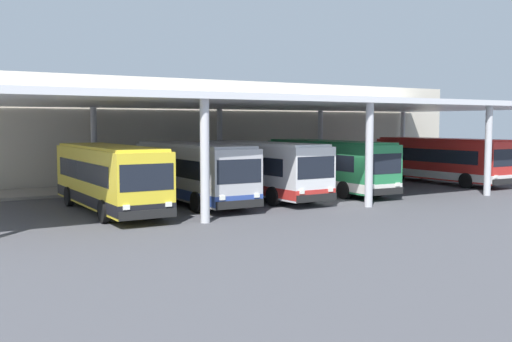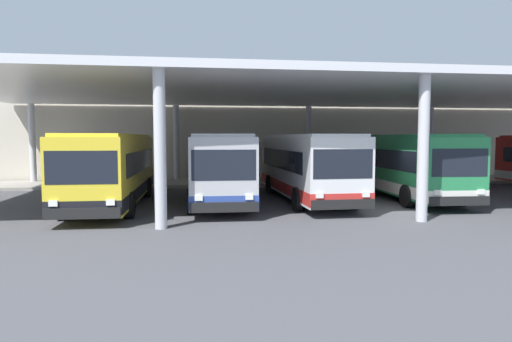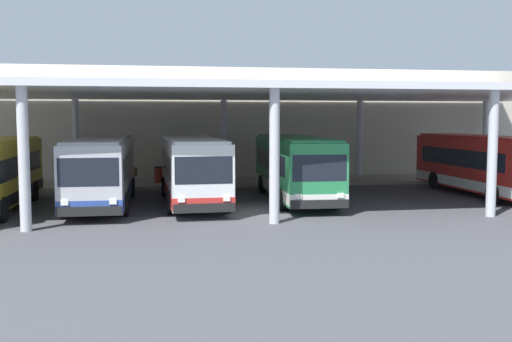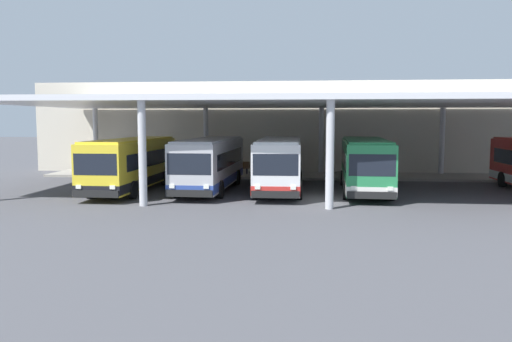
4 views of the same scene
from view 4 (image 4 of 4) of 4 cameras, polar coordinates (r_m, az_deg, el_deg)
ground_plane at (r=27.47m, az=7.96°, el=-3.33°), size 200.00×200.00×0.00m
platform_kerb at (r=39.10m, az=7.32°, el=-0.52°), size 42.00×4.50×0.18m
station_building_facade at (r=42.13m, az=7.27°, el=4.86°), size 48.00×1.60×7.43m
canopy_shelter at (r=32.65m, az=7.73°, el=7.41°), size 40.00×17.00×5.55m
bus_nearest_bay at (r=31.90m, az=-13.72°, el=0.80°), size 2.83×10.56×3.17m
bus_second_bay at (r=31.30m, az=-5.14°, el=0.85°), size 2.86×10.58×3.17m
bus_middle_bay at (r=30.84m, az=2.64°, el=0.80°), size 2.85×10.57×3.17m
bus_far_bay at (r=31.19m, az=12.08°, el=0.73°), size 3.02×10.62×3.17m
bench_waiting at (r=39.46m, az=-2.02°, el=0.41°), size 1.80×0.45×0.92m
trash_bin at (r=38.90m, az=1.07°, el=0.36°), size 0.52×0.52×0.98m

